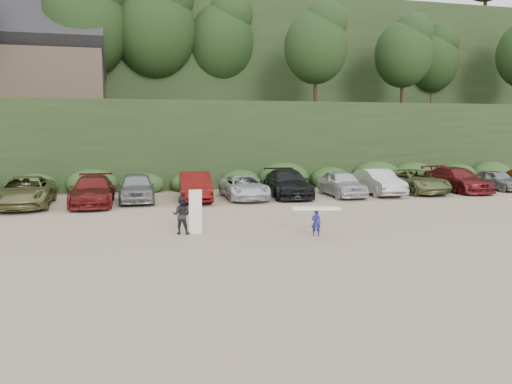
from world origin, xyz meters
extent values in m
plane|color=tan|center=(0.00, 0.00, 0.00)|extent=(120.00, 120.00, 0.00)
cube|color=black|center=(0.00, 22.00, 3.00)|extent=(80.00, 14.00, 6.00)
cube|color=black|center=(0.00, 40.00, 8.00)|extent=(90.00, 30.00, 16.00)
ellipsoid|color=black|center=(0.00, 22.00, 11.00)|extent=(66.00, 12.00, 10.00)
cube|color=#2B491E|center=(-0.55, 14.50, 0.60)|extent=(46.20, 2.00, 1.20)
cube|color=brown|center=(-12.00, 24.00, 8.00)|extent=(8.00, 6.00, 4.00)
imported|color=olive|center=(-11.61, 9.83, 0.80)|extent=(2.87, 5.86, 1.60)
imported|color=maroon|center=(-8.18, 9.60, 0.78)|extent=(2.24, 5.42, 1.57)
imported|color=gray|center=(-5.86, 10.37, 0.82)|extent=(2.03, 4.85, 1.64)
imported|color=#5B100D|center=(-2.61, 9.94, 0.81)|extent=(2.04, 5.04, 1.63)
imported|color=silver|center=(0.28, 9.99, 0.70)|extent=(2.32, 5.01, 1.39)
imported|color=black|center=(3.05, 10.31, 0.81)|extent=(2.72, 5.76, 1.63)
imported|color=silver|center=(6.31, 9.67, 0.79)|extent=(1.95, 4.67, 1.58)
imported|color=#B8B8B8|center=(8.84, 9.85, 0.79)|extent=(1.80, 4.86, 1.59)
imported|color=#646E3F|center=(11.56, 10.10, 0.74)|extent=(2.84, 5.50, 1.48)
imported|color=maroon|center=(14.65, 9.99, 0.79)|extent=(2.45, 5.52, 1.57)
imported|color=gray|center=(17.76, 10.10, 0.68)|extent=(1.94, 4.10, 1.36)
imported|color=navy|center=(0.71, -0.67, 0.51)|extent=(0.43, 0.36, 1.02)
cube|color=white|center=(0.71, -0.67, 1.08)|extent=(1.92, 0.91, 0.07)
imported|color=black|center=(-4.27, 0.99, 0.75)|extent=(0.89, 0.80, 1.50)
cube|color=silver|center=(-3.75, 0.78, 0.88)|extent=(0.50, 0.27, 1.77)
camera|label=1|loc=(-6.12, -18.40, 4.11)|focal=35.00mm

